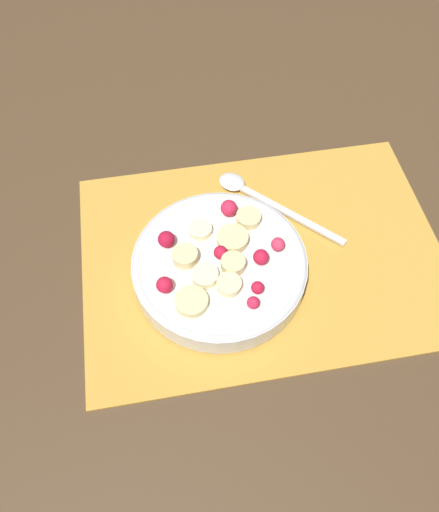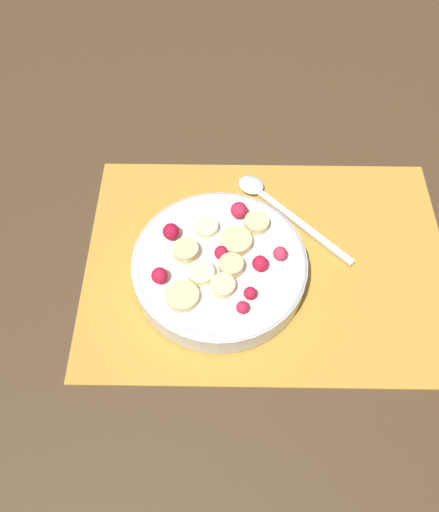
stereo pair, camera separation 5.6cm
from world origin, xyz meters
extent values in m
plane|color=#4C3823|center=(0.00, 0.00, 0.00)|extent=(3.00, 3.00, 0.00)
cube|color=gold|center=(0.00, 0.00, 0.00)|extent=(0.44, 0.32, 0.01)
cylinder|color=silver|center=(-0.06, -0.02, 0.02)|extent=(0.20, 0.20, 0.03)
torus|color=silver|center=(-0.06, -0.02, 0.03)|extent=(0.20, 0.20, 0.01)
cylinder|color=white|center=(-0.06, -0.02, 0.04)|extent=(0.18, 0.18, 0.00)
cylinder|color=beige|center=(-0.10, -0.07, 0.04)|extent=(0.05, 0.05, 0.01)
cylinder|color=#F4EAB7|center=(-0.07, 0.02, 0.04)|extent=(0.03, 0.03, 0.01)
cylinder|color=beige|center=(-0.04, 0.00, 0.04)|extent=(0.04, 0.04, 0.01)
cylinder|color=beige|center=(-0.04, -0.03, 0.05)|extent=(0.04, 0.04, 0.01)
cylinder|color=beige|center=(-0.10, -0.02, 0.05)|extent=(0.03, 0.03, 0.01)
cylinder|color=beige|center=(-0.05, -0.06, 0.04)|extent=(0.03, 0.03, 0.01)
cylinder|color=beige|center=(-0.01, 0.03, 0.04)|extent=(0.04, 0.04, 0.01)
cylinder|color=#F4EAB7|center=(-0.08, -0.04, 0.04)|extent=(0.04, 0.04, 0.01)
sphere|color=#B21433|center=(-0.11, 0.01, 0.05)|extent=(0.02, 0.02, 0.02)
sphere|color=red|center=(-0.01, -0.03, 0.05)|extent=(0.02, 0.02, 0.02)
sphere|color=#D12347|center=(-0.04, 0.04, 0.05)|extent=(0.02, 0.02, 0.02)
sphere|color=#DB3356|center=(0.01, -0.02, 0.05)|extent=(0.02, 0.02, 0.02)
sphere|color=red|center=(-0.06, -0.02, 0.05)|extent=(0.02, 0.02, 0.02)
sphere|color=red|center=(-0.12, -0.05, 0.05)|extent=(0.02, 0.02, 0.02)
sphere|color=#D12347|center=(-0.03, -0.09, 0.05)|extent=(0.01, 0.01, 0.01)
sphere|color=red|center=(-0.02, -0.07, 0.05)|extent=(0.01, 0.01, 0.01)
cube|color=silver|center=(0.05, 0.05, 0.01)|extent=(0.12, 0.12, 0.00)
ellipsoid|color=silver|center=(-0.02, 0.12, 0.01)|extent=(0.05, 0.05, 0.01)
camera|label=1|loc=(-0.11, -0.32, 0.52)|focal=35.00mm
camera|label=2|loc=(-0.05, -0.33, 0.52)|focal=35.00mm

